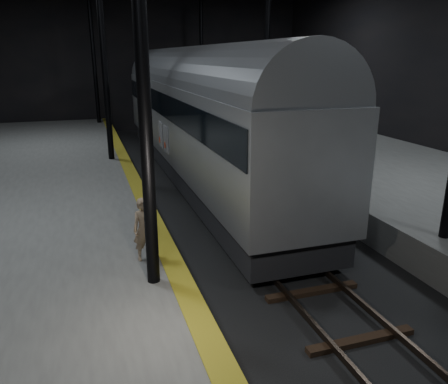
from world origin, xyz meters
name	(u,v)px	position (x,y,z in m)	size (l,w,h in m)	color
ground	(252,233)	(0.00, 0.00, 0.00)	(44.00, 44.00, 0.00)	black
platform_right	(439,197)	(7.50, 0.00, 0.50)	(9.00, 43.80, 1.00)	#51514F
tactile_strip	(151,215)	(-3.25, 0.00, 1.00)	(0.50, 43.80, 0.01)	olive
track	(252,231)	(0.00, 0.00, 0.07)	(2.40, 43.00, 0.24)	#3F3328
train	(196,109)	(0.00, 7.08, 3.24)	(3.25, 21.71, 5.80)	#919398
woman	(145,229)	(-3.80, -2.91, 1.74)	(0.54, 0.35, 1.48)	tan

